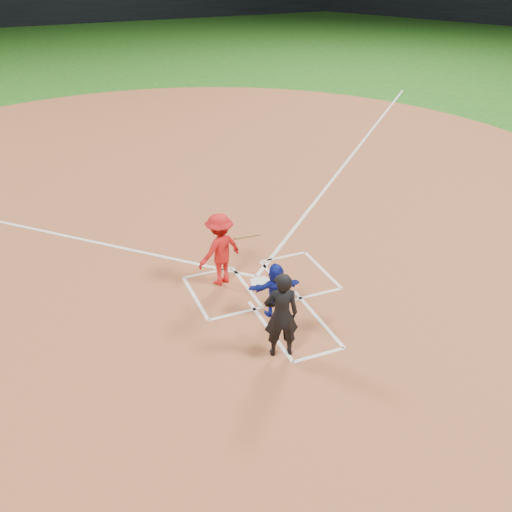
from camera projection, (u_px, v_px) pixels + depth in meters
name	position (u px, v px, depth m)	size (l,w,h in m)	color
ground	(261.00, 283.00, 13.12)	(120.00, 120.00, 0.00)	#1E5916
home_plate_dirt	(187.00, 190.00, 17.94)	(28.00, 28.00, 0.01)	brown
stadium_wall_far	(51.00, 5.00, 50.94)	(80.00, 1.20, 3.20)	black
home_plate	(261.00, 283.00, 13.11)	(0.60, 0.60, 0.02)	silver
catcher	(276.00, 290.00, 11.76)	(1.11, 0.35, 1.19)	#121E93
umpire	(281.00, 315.00, 10.48)	(0.65, 0.43, 1.78)	black
chalk_markings	(193.00, 198.00, 17.36)	(28.35, 17.32, 0.01)	white
batter_at_plate	(220.00, 249.00, 12.73)	(1.62, 0.96, 1.71)	red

